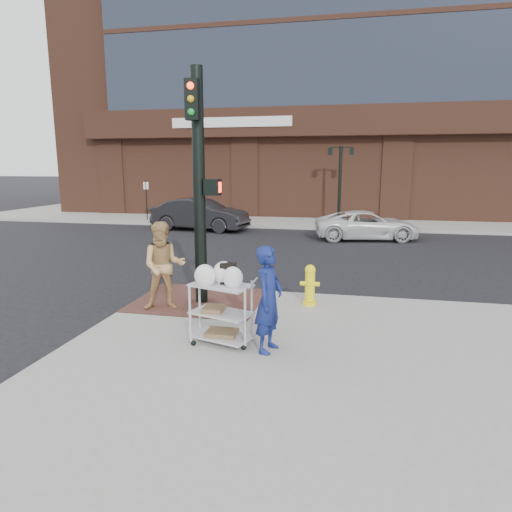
% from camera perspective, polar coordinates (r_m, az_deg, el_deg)
% --- Properties ---
extents(ground, '(220.00, 220.00, 0.00)m').
position_cam_1_polar(ground, '(9.53, -5.44, -8.12)').
color(ground, black).
rests_on(ground, ground).
extents(sidewalk_far, '(65.00, 36.00, 0.15)m').
position_cam_1_polar(sidewalk_far, '(41.84, 25.64, 5.96)').
color(sidewalk_far, gray).
rests_on(sidewalk_far, ground).
extents(brick_curb_ramp, '(2.80, 2.40, 0.01)m').
position_cam_1_polar(brick_curb_ramp, '(10.48, -7.12, -5.46)').
color(brick_curb_ramp, '#502F25').
rests_on(brick_curb_ramp, sidewalk_near).
extents(bank_building, '(42.00, 26.00, 28.00)m').
position_cam_1_polar(bank_building, '(41.13, 16.49, 26.36)').
color(bank_building, brown).
rests_on(bank_building, sidewalk_far).
extents(lamp_post, '(1.32, 0.22, 4.00)m').
position_cam_1_polar(lamp_post, '(24.58, 10.46, 9.84)').
color(lamp_post, black).
rests_on(lamp_post, sidewalk_far).
extents(parking_sign, '(0.05, 0.05, 2.20)m').
position_cam_1_polar(parking_sign, '(26.18, -13.52, 6.80)').
color(parking_sign, black).
rests_on(parking_sign, sidewalk_far).
extents(traffic_signal_pole, '(0.61, 0.51, 5.00)m').
position_cam_1_polar(traffic_signal_pole, '(9.88, -7.06, 9.30)').
color(traffic_signal_pole, black).
rests_on(traffic_signal_pole, sidewalk_near).
extents(woman_blue, '(0.55, 0.72, 1.76)m').
position_cam_1_polar(woman_blue, '(7.41, 1.61, -5.43)').
color(woman_blue, navy).
rests_on(woman_blue, sidewalk_near).
extents(pedestrian_tan, '(1.10, 0.98, 1.87)m').
position_cam_1_polar(pedestrian_tan, '(9.75, -11.44, -1.24)').
color(pedestrian_tan, tan).
rests_on(pedestrian_tan, sidewalk_near).
extents(sedan_dark, '(4.95, 2.29, 1.57)m').
position_cam_1_polar(sedan_dark, '(22.68, -7.00, 5.20)').
color(sedan_dark, black).
rests_on(sedan_dark, ground).
extents(minivan_white, '(4.74, 2.80, 1.24)m').
position_cam_1_polar(minivan_white, '(20.25, 13.72, 3.75)').
color(minivan_white, silver).
rests_on(minivan_white, ground).
extents(utility_cart, '(1.14, 0.84, 1.41)m').
position_cam_1_polar(utility_cart, '(7.81, -4.35, -6.42)').
color(utility_cart, '#B6B5BB').
rests_on(utility_cart, sidewalk_near).
extents(fire_hydrant, '(0.42, 0.30, 0.90)m').
position_cam_1_polar(fire_hydrant, '(10.00, 6.75, -3.56)').
color(fire_hydrant, '#FFF115').
rests_on(fire_hydrant, sidewalk_near).
extents(newsbox_red, '(0.50, 0.48, 0.96)m').
position_cam_1_polar(newsbox_red, '(25.29, -6.86, 5.47)').
color(newsbox_red, maroon).
rests_on(newsbox_red, sidewalk_far).
extents(newsbox_yellow, '(0.44, 0.41, 0.97)m').
position_cam_1_polar(newsbox_yellow, '(26.12, -9.85, 5.58)').
color(newsbox_yellow, yellow).
rests_on(newsbox_yellow, sidewalk_far).
extents(newsbox_blue, '(0.53, 0.51, 1.01)m').
position_cam_1_polar(newsbox_blue, '(25.78, -8.63, 5.59)').
color(newsbox_blue, '#1B39AF').
rests_on(newsbox_blue, sidewalk_far).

